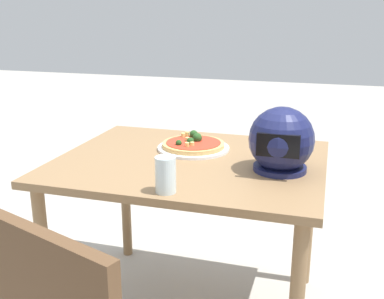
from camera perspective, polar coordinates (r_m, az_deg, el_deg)
dining_table at (r=1.92m, az=-0.18°, el=-3.59°), size 1.07×0.86×0.71m
pizza_plate at (r=2.02m, az=0.17°, el=0.18°), size 0.31×0.31×0.01m
pizza at (r=2.02m, az=0.16°, el=0.72°), size 0.27×0.27×0.06m
motorcycle_helmet at (r=1.75m, az=10.91°, el=1.04°), size 0.24×0.24×0.24m
drinking_glass at (r=1.54m, az=-3.27°, el=-3.12°), size 0.07×0.07×0.12m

